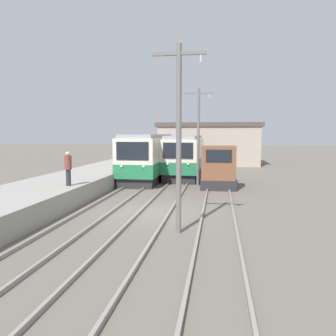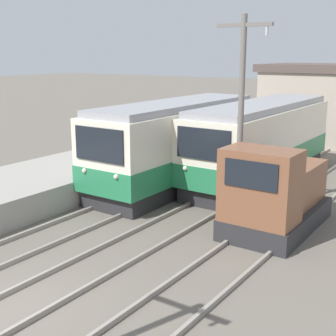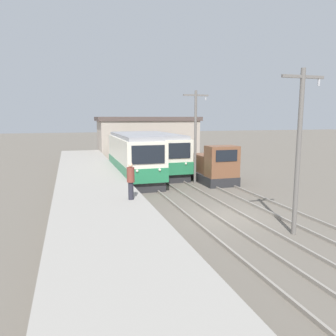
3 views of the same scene
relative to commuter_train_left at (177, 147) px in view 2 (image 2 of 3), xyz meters
name	(u,v)px [view 2 (image 2 of 3)]	position (x,y,z in m)	size (l,w,h in m)	color
ground_plane	(4,310)	(2.60, -11.27, -1.74)	(200.00, 200.00, 0.00)	#665E54
track_center	(9,310)	(2.80, -11.27, -1.67)	(1.54, 60.00, 0.14)	gray
commuter_train_left	(177,147)	(0.00, 0.00, 0.00)	(2.84, 10.25, 3.76)	#28282B
commuter_train_center	(261,145)	(2.80, 2.84, -0.05)	(2.84, 10.82, 3.65)	#28282B
shunting_locomotive	(275,196)	(5.80, -2.86, -0.54)	(2.40, 4.63, 3.00)	#28282B
catenary_mast_mid	(241,112)	(4.31, -2.58, 2.11)	(2.00, 0.20, 7.07)	slate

